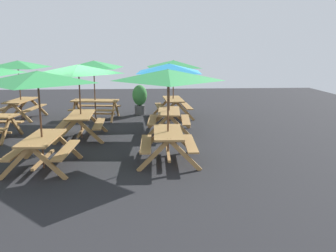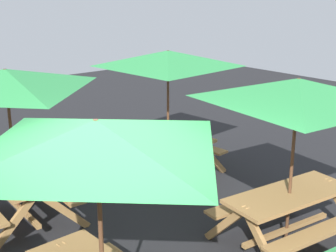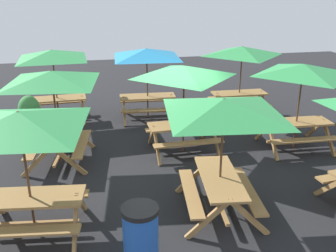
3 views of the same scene
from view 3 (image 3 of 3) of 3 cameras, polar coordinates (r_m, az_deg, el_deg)
ground_plane at (r=9.81m, az=1.19°, el=-4.34°), size 27.44×27.44×0.00m
picnic_table_0 at (r=12.58m, az=11.20°, el=10.41°), size 2.04×2.04×2.34m
picnic_table_1 at (r=11.97m, az=-3.25°, el=10.25°), size 2.82×2.82×2.34m
picnic_table_3 at (r=12.24m, az=-17.15°, el=9.62°), size 2.82×2.82×2.34m
picnic_table_4 at (r=9.37m, az=2.45°, el=7.33°), size 2.05×2.05×2.34m
picnic_table_5 at (r=6.41m, az=-21.58°, el=-0.55°), size 2.81×2.81×2.34m
picnic_table_6 at (r=9.19m, az=-17.18°, el=6.14°), size 2.81×2.81×2.34m
picnic_table_7 at (r=10.16m, az=19.79°, el=7.19°), size 2.09×2.09×2.34m
picnic_table_8 at (r=6.70m, az=8.45°, el=1.62°), size 2.81×2.81×2.34m
trash_bin_blue at (r=6.11m, az=-4.20°, el=-16.14°), size 0.59×0.59×0.98m
potted_plant_0 at (r=11.32m, az=-20.29°, el=1.67°), size 0.61×0.61×1.26m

